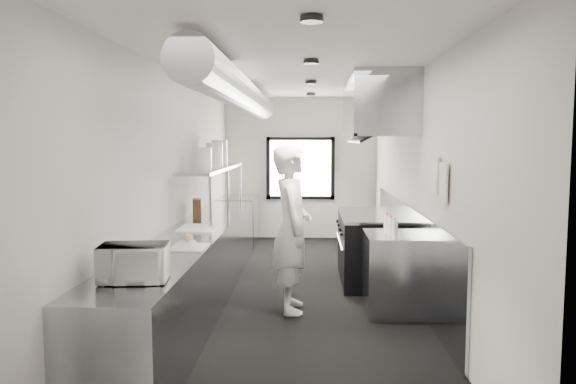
# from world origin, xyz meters

# --- Properties ---
(floor) EXTENTS (3.00, 8.00, 0.01)m
(floor) POSITION_xyz_m (0.00, 0.00, 0.00)
(floor) COLOR black
(floor) RESTS_ON ground
(ceiling) EXTENTS (3.00, 8.00, 0.01)m
(ceiling) POSITION_xyz_m (0.00, 0.00, 2.80)
(ceiling) COLOR silver
(ceiling) RESTS_ON wall_back
(wall_back) EXTENTS (3.00, 0.02, 2.80)m
(wall_back) POSITION_xyz_m (0.00, 4.00, 1.40)
(wall_back) COLOR beige
(wall_back) RESTS_ON floor
(wall_front) EXTENTS (3.00, 0.02, 2.80)m
(wall_front) POSITION_xyz_m (0.00, -4.00, 1.40)
(wall_front) COLOR beige
(wall_front) RESTS_ON floor
(wall_left) EXTENTS (0.02, 8.00, 2.80)m
(wall_left) POSITION_xyz_m (-1.50, 0.00, 1.40)
(wall_left) COLOR beige
(wall_left) RESTS_ON floor
(wall_right) EXTENTS (0.02, 8.00, 2.80)m
(wall_right) POSITION_xyz_m (1.50, 0.00, 1.40)
(wall_right) COLOR beige
(wall_right) RESTS_ON floor
(wall_cladding) EXTENTS (0.03, 5.50, 1.10)m
(wall_cladding) POSITION_xyz_m (1.48, 0.30, 0.55)
(wall_cladding) COLOR #91959F
(wall_cladding) RESTS_ON wall_right
(hvac_duct) EXTENTS (0.40, 6.40, 0.40)m
(hvac_duct) POSITION_xyz_m (-0.70, 0.40, 2.55)
(hvac_duct) COLOR #999BA1
(hvac_duct) RESTS_ON ceiling
(service_window) EXTENTS (1.36, 0.05, 1.25)m
(service_window) POSITION_xyz_m (0.00, 3.96, 1.40)
(service_window) COLOR white
(service_window) RESTS_ON wall_back
(exhaust_hood) EXTENTS (0.81, 2.20, 0.88)m
(exhaust_hood) POSITION_xyz_m (1.10, 0.70, 2.39)
(exhaust_hood) COLOR #91959F
(exhaust_hood) RESTS_ON ceiling
(prep_counter) EXTENTS (0.70, 6.00, 0.90)m
(prep_counter) POSITION_xyz_m (-1.15, -0.50, 0.45)
(prep_counter) COLOR #91959F
(prep_counter) RESTS_ON floor
(pass_shelf) EXTENTS (0.45, 3.00, 0.68)m
(pass_shelf) POSITION_xyz_m (-1.19, 1.00, 1.54)
(pass_shelf) COLOR #91959F
(pass_shelf) RESTS_ON prep_counter
(range) EXTENTS (0.88, 1.60, 0.94)m
(range) POSITION_xyz_m (1.04, 0.70, 0.47)
(range) COLOR black
(range) RESTS_ON floor
(bottle_station) EXTENTS (0.65, 0.80, 0.90)m
(bottle_station) POSITION_xyz_m (1.15, -0.70, 0.45)
(bottle_station) COLOR #91959F
(bottle_station) RESTS_ON floor
(far_work_table) EXTENTS (0.70, 1.20, 0.90)m
(far_work_table) POSITION_xyz_m (-1.15, 3.20, 0.45)
(far_work_table) COLOR #91959F
(far_work_table) RESTS_ON floor
(notice_sheet_a) EXTENTS (0.02, 0.28, 0.38)m
(notice_sheet_a) POSITION_xyz_m (1.47, -1.20, 1.60)
(notice_sheet_a) COLOR silver
(notice_sheet_a) RESTS_ON wall_right
(notice_sheet_b) EXTENTS (0.02, 0.28, 0.38)m
(notice_sheet_b) POSITION_xyz_m (1.47, -1.55, 1.55)
(notice_sheet_b) COLOR silver
(notice_sheet_b) RESTS_ON wall_right
(line_cook) EXTENTS (0.52, 0.73, 1.90)m
(line_cook) POSITION_xyz_m (-0.01, -0.68, 0.95)
(line_cook) COLOR white
(line_cook) RESTS_ON floor
(microwave) EXTENTS (0.50, 0.40, 0.28)m
(microwave) POSITION_xyz_m (-1.12, -2.84, 1.04)
(microwave) COLOR white
(microwave) RESTS_ON prep_counter
(deli_tub_a) EXTENTS (0.19, 0.19, 0.10)m
(deli_tub_a) POSITION_xyz_m (-1.33, -2.65, 0.95)
(deli_tub_a) COLOR beige
(deli_tub_a) RESTS_ON prep_counter
(deli_tub_b) EXTENTS (0.16, 0.16, 0.10)m
(deli_tub_b) POSITION_xyz_m (-1.35, -2.59, 0.95)
(deli_tub_b) COLOR beige
(deli_tub_b) RESTS_ON prep_counter
(newspaper) EXTENTS (0.35, 0.43, 0.01)m
(newspaper) POSITION_xyz_m (-1.00, -1.58, 0.91)
(newspaper) COLOR silver
(newspaper) RESTS_ON prep_counter
(small_plate) EXTENTS (0.19, 0.19, 0.02)m
(small_plate) POSITION_xyz_m (-1.06, -1.33, 0.91)
(small_plate) COLOR silver
(small_plate) RESTS_ON prep_counter
(pastry) EXTENTS (0.08, 0.08, 0.08)m
(pastry) POSITION_xyz_m (-1.06, -1.33, 0.96)
(pastry) COLOR tan
(pastry) RESTS_ON small_plate
(cutting_board) EXTENTS (0.44, 0.59, 0.02)m
(cutting_board) POSITION_xyz_m (-1.14, -0.45, 0.91)
(cutting_board) COLOR white
(cutting_board) RESTS_ON prep_counter
(knife_block) EXTENTS (0.16, 0.26, 0.27)m
(knife_block) POSITION_xyz_m (-1.33, 0.39, 1.03)
(knife_block) COLOR brown
(knife_block) RESTS_ON prep_counter
(plate_stack_a) EXTENTS (0.31, 0.31, 0.29)m
(plate_stack_a) POSITION_xyz_m (-1.22, 0.29, 1.71)
(plate_stack_a) COLOR silver
(plate_stack_a) RESTS_ON pass_shelf
(plate_stack_b) EXTENTS (0.27, 0.27, 0.29)m
(plate_stack_b) POSITION_xyz_m (-1.18, 0.83, 1.71)
(plate_stack_b) COLOR silver
(plate_stack_b) RESTS_ON pass_shelf
(plate_stack_c) EXTENTS (0.31, 0.31, 0.34)m
(plate_stack_c) POSITION_xyz_m (-1.21, 1.11, 1.74)
(plate_stack_c) COLOR silver
(plate_stack_c) RESTS_ON pass_shelf
(plate_stack_d) EXTENTS (0.32, 0.32, 0.39)m
(plate_stack_d) POSITION_xyz_m (-1.22, 1.61, 1.76)
(plate_stack_d) COLOR silver
(plate_stack_d) RESTS_ON pass_shelf
(squeeze_bottle_a) EXTENTS (0.07, 0.07, 0.19)m
(squeeze_bottle_a) POSITION_xyz_m (1.10, -1.00, 1.00)
(squeeze_bottle_a) COLOR white
(squeeze_bottle_a) RESTS_ON bottle_station
(squeeze_bottle_b) EXTENTS (0.08, 0.08, 0.19)m
(squeeze_bottle_b) POSITION_xyz_m (1.09, -0.81, 1.00)
(squeeze_bottle_b) COLOR white
(squeeze_bottle_b) RESTS_ON bottle_station
(squeeze_bottle_c) EXTENTS (0.09, 0.09, 0.20)m
(squeeze_bottle_c) POSITION_xyz_m (1.06, -0.67, 1.00)
(squeeze_bottle_c) COLOR white
(squeeze_bottle_c) RESTS_ON bottle_station
(squeeze_bottle_d) EXTENTS (0.07, 0.07, 0.16)m
(squeeze_bottle_d) POSITION_xyz_m (1.11, -0.58, 0.98)
(squeeze_bottle_d) COLOR white
(squeeze_bottle_d) RESTS_ON bottle_station
(squeeze_bottle_e) EXTENTS (0.07, 0.07, 0.17)m
(squeeze_bottle_e) POSITION_xyz_m (1.11, -0.36, 0.99)
(squeeze_bottle_e) COLOR white
(squeeze_bottle_e) RESTS_ON bottle_station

